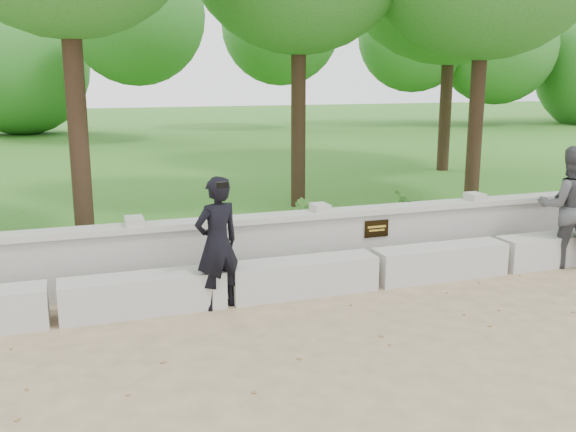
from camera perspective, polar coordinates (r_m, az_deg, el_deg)
name	(u,v)px	position (r m, az deg, el deg)	size (l,w,h in m)	color
ground	(456,340)	(7.11, 14.68, -10.58)	(80.00, 80.00, 0.00)	tan
lawn	(195,162)	(19.91, -8.23, 4.80)	(40.00, 22.00, 0.25)	#1E6919
concrete_bench	(375,269)	(8.57, 7.70, -4.68)	(11.90, 0.45, 0.45)	#BAB7B0
parapet_wall	(353,239)	(9.11, 5.76, -2.03)	(12.50, 0.35, 0.90)	#AFACA5
man_main	(217,243)	(7.58, -6.31, -2.42)	(0.68, 0.63, 1.59)	black
visitor_left	(568,207)	(10.05, 23.66, 0.75)	(1.07, 0.99, 1.75)	#434448
shrub_b	(302,219)	(9.88, 1.24, -0.25)	(0.34, 0.27, 0.62)	#387226
shrub_c	(408,208)	(10.88, 10.60, 0.66)	(0.54, 0.47, 0.60)	#387226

